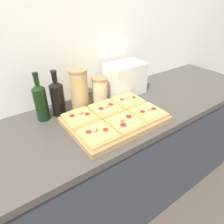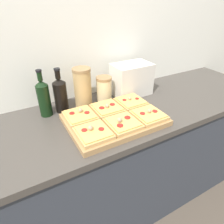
{
  "view_description": "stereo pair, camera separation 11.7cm",
  "coord_description": "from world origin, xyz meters",
  "px_view_note": "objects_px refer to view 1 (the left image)",
  "views": [
    {
      "loc": [
        -0.56,
        -0.56,
        1.57
      ],
      "look_at": [
        0.02,
        0.25,
        0.97
      ],
      "focal_mm": 32.0,
      "sensor_mm": 36.0,
      "label": 1
    },
    {
      "loc": [
        -0.46,
        -0.62,
        1.57
      ],
      "look_at": [
        0.02,
        0.25,
        0.97
      ],
      "focal_mm": 32.0,
      "sensor_mm": 36.0,
      "label": 2
    }
  ],
  "objects_px": {
    "grain_jar_tall": "(79,89)",
    "toaster_oven": "(125,79)",
    "cutting_board": "(115,119)",
    "wine_bottle": "(57,97)",
    "olive_oil_bottle": "(41,101)",
    "grain_jar_short": "(100,89)"
  },
  "relations": [
    {
      "from": "grain_jar_tall",
      "to": "grain_jar_short",
      "type": "relative_size",
      "value": 1.5
    },
    {
      "from": "grain_jar_tall",
      "to": "toaster_oven",
      "type": "relative_size",
      "value": 0.86
    },
    {
      "from": "grain_jar_tall",
      "to": "grain_jar_short",
      "type": "height_order",
      "value": "grain_jar_tall"
    },
    {
      "from": "olive_oil_bottle",
      "to": "toaster_oven",
      "type": "distance_m",
      "value": 0.62
    },
    {
      "from": "toaster_oven",
      "to": "cutting_board",
      "type": "bearing_deg",
      "value": -137.31
    },
    {
      "from": "cutting_board",
      "to": "wine_bottle",
      "type": "height_order",
      "value": "wine_bottle"
    },
    {
      "from": "wine_bottle",
      "to": "grain_jar_short",
      "type": "distance_m",
      "value": 0.3
    },
    {
      "from": "cutting_board",
      "to": "grain_jar_tall",
      "type": "xyz_separation_m",
      "value": [
        -0.08,
        0.28,
        0.11
      ]
    },
    {
      "from": "grain_jar_tall",
      "to": "wine_bottle",
      "type": "bearing_deg",
      "value": 180.0
    },
    {
      "from": "wine_bottle",
      "to": "olive_oil_bottle",
      "type": "bearing_deg",
      "value": -180.0
    },
    {
      "from": "cutting_board",
      "to": "wine_bottle",
      "type": "xyz_separation_m",
      "value": [
        -0.23,
        0.28,
        0.1
      ]
    },
    {
      "from": "olive_oil_bottle",
      "to": "grain_jar_short",
      "type": "xyz_separation_m",
      "value": [
        0.4,
        -0.0,
        -0.03
      ]
    },
    {
      "from": "toaster_oven",
      "to": "grain_jar_short",
      "type": "bearing_deg",
      "value": 179.78
    },
    {
      "from": "cutting_board",
      "to": "grain_jar_short",
      "type": "height_order",
      "value": "grain_jar_short"
    },
    {
      "from": "cutting_board",
      "to": "toaster_oven",
      "type": "xyz_separation_m",
      "value": [
        0.3,
        0.27,
        0.1
      ]
    },
    {
      "from": "olive_oil_bottle",
      "to": "wine_bottle",
      "type": "bearing_deg",
      "value": 0.0
    },
    {
      "from": "wine_bottle",
      "to": "grain_jar_short",
      "type": "bearing_deg",
      "value": -0.0
    },
    {
      "from": "grain_jar_tall",
      "to": "toaster_oven",
      "type": "xyz_separation_m",
      "value": [
        0.38,
        -0.0,
        -0.02
      ]
    },
    {
      "from": "cutting_board",
      "to": "toaster_oven",
      "type": "bearing_deg",
      "value": 42.69
    },
    {
      "from": "olive_oil_bottle",
      "to": "wine_bottle",
      "type": "distance_m",
      "value": 0.1
    },
    {
      "from": "cutting_board",
      "to": "grain_jar_short",
      "type": "distance_m",
      "value": 0.29
    },
    {
      "from": "wine_bottle",
      "to": "grain_jar_tall",
      "type": "relative_size",
      "value": 1.09
    }
  ]
}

